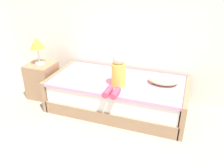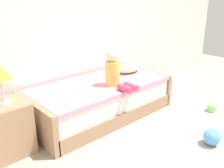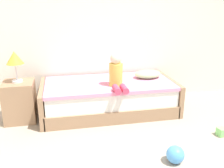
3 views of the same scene
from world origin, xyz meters
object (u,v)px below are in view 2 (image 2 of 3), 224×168
object	(u,v)px
nightstand	(8,129)
toy_block	(212,108)
pillow	(128,68)
toy_ball	(212,137)
child_figure	(115,72)
bed	(101,99)

from	to	relation	value
nightstand	toy_block	world-z (taller)	nightstand
pillow	toy_ball	xyz separation A→B (m)	(-0.21, -1.59, -0.46)
pillow	toy_block	world-z (taller)	pillow
child_figure	toy_block	bearing A→B (deg)	-33.70
nightstand	toy_ball	size ratio (longest dim) A/B	2.96
toy_block	nightstand	bearing A→B (deg)	159.03
nightstand	pillow	size ratio (longest dim) A/B	1.36
nightstand	toy_ball	world-z (taller)	nightstand
pillow	nightstand	bearing A→B (deg)	-176.07
bed	child_figure	size ratio (longest dim) A/B	4.14
bed	toy_block	world-z (taller)	bed
child_figure	pillow	world-z (taller)	child_figure
nightstand	toy_block	distance (m)	2.88
child_figure	toy_block	xyz separation A→B (m)	(1.25, -0.84, -0.65)
toy_block	bed	bearing A→B (deg)	141.27
pillow	toy_block	bearing A→B (deg)	-60.66
toy_ball	toy_block	size ratio (longest dim) A/B	1.88
child_figure	toy_ball	distance (m)	1.45
toy_ball	toy_block	bearing A→B (deg)	26.20
toy_ball	toy_block	xyz separation A→B (m)	(0.86, 0.43, -0.05)
toy_ball	pillow	bearing A→B (deg)	82.50
pillow	child_figure	bearing A→B (deg)	-151.29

